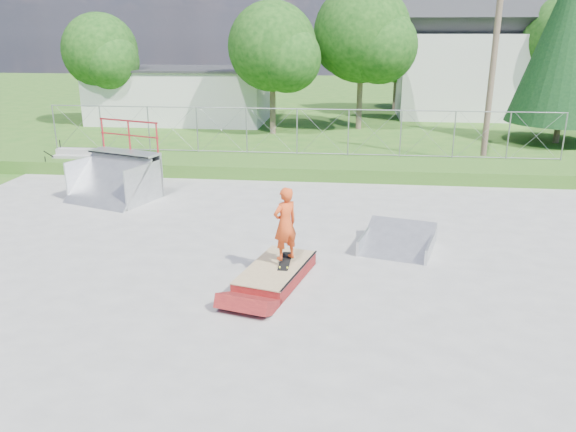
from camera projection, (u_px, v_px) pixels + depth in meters
name	position (u px, v px, depth m)	size (l,w,h in m)	color
ground	(251.00, 274.00, 12.45)	(120.00, 120.00, 0.00)	#2A5D1A
concrete_pad	(251.00, 273.00, 12.45)	(20.00, 16.00, 0.04)	gray
grass_berm	(294.00, 166.00, 21.34)	(24.00, 3.00, 0.50)	#2A5D1A
grind_box	(276.00, 273.00, 12.04)	(1.61, 2.46, 0.34)	maroon
quarter_pipe	(110.00, 163.00, 17.45)	(2.42, 2.05, 2.42)	#A4A6AC
flat_bank_ramp	(398.00, 241.00, 13.70)	(1.66, 1.77, 0.51)	#A4A6AC
skateboard	(285.00, 262.00, 12.12)	(0.22, 0.80, 0.02)	black
skater	(285.00, 227.00, 11.87)	(0.58, 0.38, 1.59)	#DA4619
concrete_stairs	(71.00, 161.00, 21.45)	(1.50, 1.60, 0.80)	gray
chain_link_fence	(297.00, 132.00, 21.93)	(20.00, 0.06, 1.80)	gray
utility_building_flat	(183.00, 95.00, 33.61)	(10.00, 6.00, 3.00)	beige
gable_house	(465.00, 54.00, 34.84)	(8.40, 6.08, 8.94)	beige
utility_pole	(493.00, 62.00, 21.73)	(0.24, 0.24, 8.00)	brown
tree_left_near	(277.00, 50.00, 28.15)	(4.76, 4.48, 6.65)	brown
tree_center	(367.00, 37.00, 29.35)	(5.44, 5.12, 7.60)	brown
tree_left_far	(103.00, 54.00, 31.22)	(4.42, 4.16, 6.18)	brown
tree_right_far	(568.00, 42.00, 32.00)	(5.10, 4.80, 7.12)	brown
tree_back_mid	(401.00, 55.00, 37.06)	(4.08, 3.84, 5.70)	brown
conifer_tree	(572.00, 33.00, 25.65)	(5.04, 5.04, 9.10)	brown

